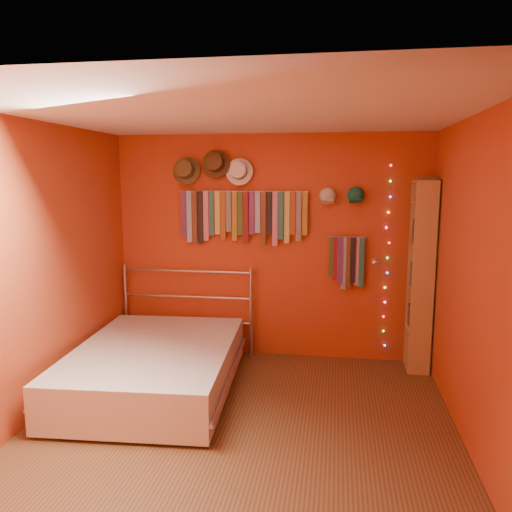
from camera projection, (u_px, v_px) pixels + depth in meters
The scene contains 16 objects.
ground at pixel (241, 427), 4.10m from camera, with size 3.50×3.50×0.00m, color #51331C.
back_wall at pixel (270, 247), 5.61m from camera, with size 3.50×0.02×2.50m, color #AE431C.
right_wall at pixel (476, 286), 3.62m from camera, with size 0.02×3.50×2.50m, color #AE431C.
left_wall at pixel (35, 271), 4.18m from camera, with size 0.02×3.50×2.50m, color #AE431C.
ceiling at pixel (239, 113), 3.70m from camera, with size 3.50×3.50×0.02m, color white.
tie_rack at pixel (242, 214), 5.53m from camera, with size 1.45×0.03×0.61m.
small_tie_rack at pixel (347, 260), 5.43m from camera, with size 0.40×0.03×0.58m.
fedora_olive at pixel (185, 170), 5.52m from camera, with size 0.31×0.17×0.31m.
fedora_brown at pixel (215, 163), 5.46m from camera, with size 0.32×0.17×0.31m.
fedora_white at pixel (239, 171), 5.43m from camera, with size 0.30×0.16×0.30m.
cap_white at pixel (328, 196), 5.36m from camera, with size 0.18×0.23×0.18m.
cap_green at pixel (356, 195), 5.31m from camera, with size 0.18×0.22×0.18m.
fairy_lights at pixel (387, 258), 5.38m from camera, with size 0.06×0.02×1.99m.
reading_lamp at pixel (375, 262), 5.22m from camera, with size 0.07×0.29×0.09m.
bookshelf at pixel (425, 276), 5.16m from camera, with size 0.25×0.34×2.00m.
bed at pixel (155, 366), 4.78m from camera, with size 1.66×2.15×1.02m.
Camera 1 is at (0.74, -3.75, 2.04)m, focal length 35.00 mm.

